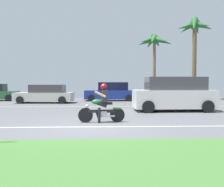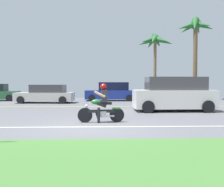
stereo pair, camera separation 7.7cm
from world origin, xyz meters
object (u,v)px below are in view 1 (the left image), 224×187
motorcyclist (102,106)px  suv_nearby (174,94)px  parked_car_3 (182,92)px  parked_car_1 (45,94)px  parked_car_2 (111,92)px  palm_tree_2 (195,32)px  palm_tree_0 (154,43)px

motorcyclist → suv_nearby: bearing=45.2°
suv_nearby → parked_car_3: suv_nearby is taller
parked_car_1 → parked_car_2: 5.66m
parked_car_3 → motorcyclist: bearing=-120.3°
parked_car_3 → palm_tree_2: size_ratio=0.57×
suv_nearby → parked_car_1: size_ratio=1.00×
parked_car_3 → palm_tree_0: 5.37m
parked_car_1 → palm_tree_0: (9.26, 3.81, 4.59)m
suv_nearby → parked_car_2: bearing=110.7°
motorcyclist → parked_car_1: bearing=113.5°
parked_car_2 → palm_tree_0: (4.09, 1.49, 4.51)m
parked_car_2 → parked_car_3: size_ratio=1.00×
palm_tree_0 → palm_tree_2: palm_tree_2 is taller
parked_car_1 → parked_car_2: size_ratio=1.03×
suv_nearby → palm_tree_0: (0.91, 9.90, 4.35)m
motorcyclist → parked_car_3: 13.66m
palm_tree_2 → parked_car_1: bearing=-163.9°
motorcyclist → palm_tree_2: (8.71, 13.86, 5.68)m
suv_nearby → parked_car_1: (-8.35, 6.09, -0.24)m
palm_tree_0 → parked_car_3: bearing=-46.0°
motorcyclist → palm_tree_2: size_ratio=0.24×
parked_car_1 → palm_tree_2: (13.09, 3.77, 5.65)m
motorcyclist → parked_car_2: size_ratio=0.41×
suv_nearby → parked_car_3: (2.92, 7.81, -0.17)m
palm_tree_2 → motorcyclist: bearing=-122.2°
parked_car_3 → palm_tree_0: (-2.02, 2.09, 4.52)m
parked_car_3 → parked_car_2: bearing=174.4°
parked_car_3 → palm_tree_0: bearing=134.0°
palm_tree_0 → parked_car_2: bearing=-160.0°
palm_tree_0 → parked_car_1: bearing=-157.6°
parked_car_2 → palm_tree_0: palm_tree_0 is taller
motorcyclist → parked_car_3: bearing=59.7°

